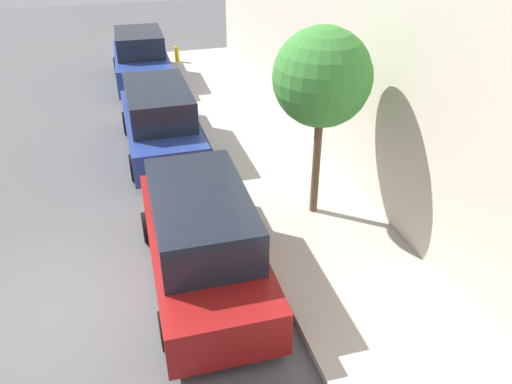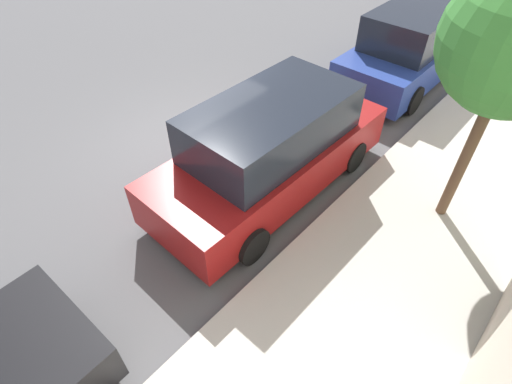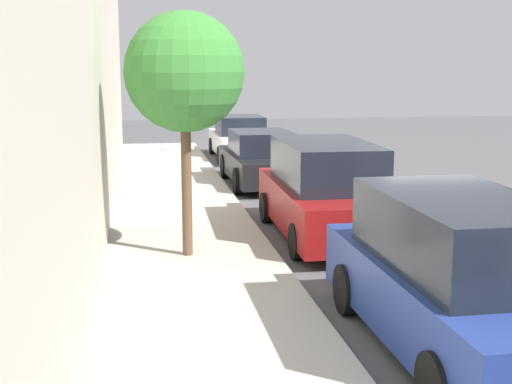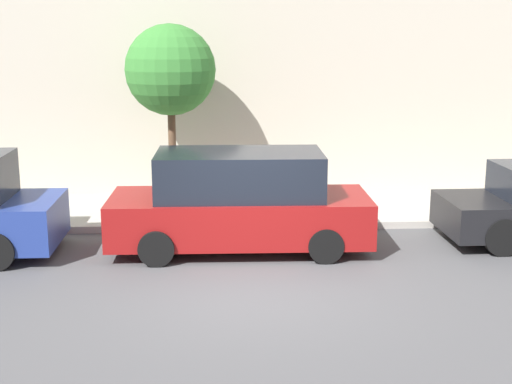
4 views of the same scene
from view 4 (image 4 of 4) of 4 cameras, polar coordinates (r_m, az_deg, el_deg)
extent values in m
plane|color=#515154|center=(11.64, -0.25, -7.88)|extent=(60.00, 60.00, 0.00)
cube|color=#B2ADA3|center=(16.37, -1.16, -1.49)|extent=(2.96, 32.00, 0.15)
cylinder|color=black|center=(14.06, 19.12, -3.41)|extent=(0.22, 0.72, 0.72)
cylinder|color=black|center=(15.58, 16.79, -1.70)|extent=(0.22, 0.72, 0.72)
cube|color=maroon|center=(13.57, -1.32, -2.03)|extent=(1.99, 4.94, 0.84)
cube|color=black|center=(13.38, -1.34, 1.45)|extent=(1.73, 3.13, 0.84)
cylinder|color=black|center=(12.83, -7.99, -4.49)|extent=(0.22, 0.65, 0.65)
cylinder|color=black|center=(14.56, -7.43, -2.39)|extent=(0.22, 0.65, 0.65)
cylinder|color=black|center=(12.94, 5.59, -4.28)|extent=(0.22, 0.65, 0.65)
cylinder|color=black|center=(14.65, 4.52, -2.23)|extent=(0.22, 0.65, 0.65)
cylinder|color=black|center=(14.96, -18.17, -2.44)|extent=(0.22, 0.69, 0.69)
cylinder|color=brown|center=(16.19, -6.70, 3.18)|extent=(0.17, 0.17, 2.57)
sphere|color=#387F33|center=(15.99, -6.88, 9.68)|extent=(2.00, 2.00, 2.00)
camera|label=1|loc=(14.53, 31.81, 19.88)|focal=35.00mm
camera|label=2|loc=(17.49, 13.64, 16.54)|focal=28.00mm
camera|label=3|loc=(21.17, -41.39, 7.75)|focal=50.00mm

